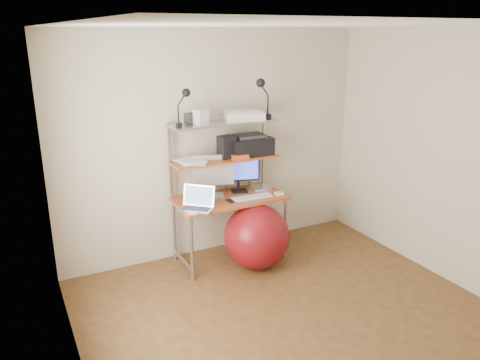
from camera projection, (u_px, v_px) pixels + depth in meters
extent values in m
plane|color=brown|center=(303.00, 326.00, 4.08)|extent=(3.60, 3.60, 0.00)
plane|color=white|center=(317.00, 26.00, 3.32)|extent=(3.60, 3.60, 0.00)
plane|color=beige|center=(215.00, 145.00, 5.23)|extent=(3.60, 0.00, 3.60)
plane|color=beige|center=(72.00, 235.00, 2.92)|extent=(0.00, 3.60, 3.60)
plane|color=beige|center=(463.00, 163.00, 4.49)|extent=(0.00, 3.60, 3.60)
cube|color=#BA5E24|center=(230.00, 199.00, 5.08)|extent=(1.20, 0.60, 0.03)
cylinder|color=#A5A5A9|center=(192.00, 249.00, 4.73)|extent=(0.04, 0.04, 0.71)
cylinder|color=#A5A5A9|center=(174.00, 231.00, 5.17)|extent=(0.04, 0.04, 0.71)
cylinder|color=#A5A5A9|center=(285.00, 229.00, 5.22)|extent=(0.04, 0.04, 0.71)
cylinder|color=#A5A5A9|center=(262.00, 214.00, 5.66)|extent=(0.04, 0.04, 0.71)
cube|color=#A5A5A9|center=(170.00, 162.00, 4.92)|extent=(0.03, 0.04, 0.84)
cube|color=#A5A5A9|center=(264.00, 150.00, 5.42)|extent=(0.03, 0.04, 0.84)
cube|color=#BA5E24|center=(224.00, 159.00, 5.07)|extent=(1.18, 0.34, 0.02)
cube|color=#A5A5A9|center=(224.00, 122.00, 4.94)|extent=(1.18, 0.34, 0.02)
cube|color=silver|center=(279.00, 211.00, 5.87)|extent=(0.08, 0.01, 0.12)
cube|color=silver|center=(214.00, 195.00, 5.11)|extent=(0.24, 0.21, 0.01)
cylinder|color=silver|center=(214.00, 189.00, 5.11)|extent=(0.03, 0.03, 0.11)
cube|color=silver|center=(213.00, 170.00, 5.04)|extent=(0.43, 0.17, 0.33)
plane|color=silver|center=(214.00, 170.00, 5.03)|extent=(0.38, 0.13, 0.40)
cube|color=black|center=(239.00, 191.00, 5.26)|extent=(0.21, 0.18, 0.01)
cylinder|color=black|center=(238.00, 185.00, 5.25)|extent=(0.03, 0.03, 0.11)
cube|color=black|center=(238.00, 168.00, 5.19)|extent=(0.47, 0.16, 0.29)
plane|color=#3A4AC6|center=(239.00, 169.00, 5.18)|extent=(0.42, 0.12, 0.44)
cube|color=silver|center=(196.00, 209.00, 4.72)|extent=(0.40, 0.39, 0.02)
cube|color=#313033|center=(196.00, 208.00, 4.72)|extent=(0.30, 0.29, 0.00)
cube|color=silver|center=(200.00, 195.00, 4.79)|extent=(0.29, 0.27, 0.21)
plane|color=#79A2CA|center=(200.00, 195.00, 4.79)|extent=(0.27, 0.26, 0.29)
cube|color=silver|center=(252.00, 197.00, 5.06)|extent=(0.46, 0.16, 0.01)
cube|color=silver|center=(279.00, 193.00, 5.16)|extent=(0.11, 0.08, 0.03)
cube|color=silver|center=(260.00, 188.00, 5.31)|extent=(0.24, 0.24, 0.04)
cube|color=black|center=(230.00, 201.00, 4.95)|extent=(0.07, 0.12, 0.01)
cube|color=black|center=(249.00, 146.00, 5.19)|extent=(0.49, 0.35, 0.19)
cube|color=#313033|center=(250.00, 136.00, 5.16)|extent=(0.33, 0.25, 0.03)
cube|color=black|center=(227.00, 147.00, 5.04)|extent=(0.17, 0.17, 0.24)
cube|color=#B1401C|center=(240.00, 157.00, 5.02)|extent=(0.20, 0.16, 0.05)
cube|color=silver|center=(244.00, 116.00, 5.01)|extent=(0.48, 0.38, 0.09)
cube|color=silver|center=(244.00, 111.00, 4.99)|extent=(0.40, 0.30, 0.02)
cube|color=silver|center=(201.00, 117.00, 4.76)|extent=(0.16, 0.15, 0.15)
cube|color=#313033|center=(191.00, 118.00, 4.81)|extent=(0.12, 0.12, 0.11)
cube|color=black|center=(179.00, 125.00, 4.62)|extent=(0.05, 0.06, 0.05)
cylinder|color=black|center=(178.00, 114.00, 4.58)|extent=(0.02, 0.02, 0.17)
sphere|color=black|center=(186.00, 93.00, 4.55)|extent=(0.08, 0.08, 0.08)
cube|color=black|center=(268.00, 116.00, 5.09)|extent=(0.05, 0.06, 0.05)
cylinder|color=black|center=(268.00, 105.00, 5.05)|extent=(0.02, 0.02, 0.19)
sphere|color=black|center=(261.00, 83.00, 4.92)|extent=(0.10, 0.10, 0.10)
sphere|color=maroon|center=(257.00, 237.00, 5.02)|extent=(0.71, 0.71, 0.71)
cube|color=white|center=(188.00, 162.00, 4.90)|extent=(0.23, 0.30, 0.00)
cube|color=white|center=(197.00, 162.00, 4.87)|extent=(0.33, 0.35, 0.00)
cube|color=white|center=(186.00, 161.00, 4.91)|extent=(0.28, 0.33, 0.00)
cube|color=white|center=(193.00, 161.00, 4.88)|extent=(0.22, 0.28, 0.00)
cube|color=white|center=(190.00, 160.00, 4.88)|extent=(0.29, 0.33, 0.00)
cube|color=white|center=(195.00, 159.00, 4.90)|extent=(0.29, 0.33, 0.00)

